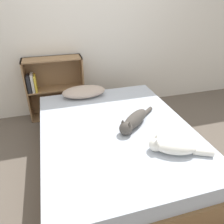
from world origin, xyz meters
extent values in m
plane|color=brown|center=(0.00, 0.00, 0.00)|extent=(8.00, 8.00, 0.00)
cube|color=silver|center=(0.00, 1.44, 1.25)|extent=(8.00, 0.06, 2.50)
cube|color=brown|center=(0.00, 0.00, 0.15)|extent=(1.56, 2.01, 0.31)
cube|color=#B2BCCC|center=(0.00, 0.00, 0.39)|extent=(1.51, 1.95, 0.17)
ellipsoid|color=#B29E8E|center=(-0.19, 0.83, 0.55)|extent=(0.57, 0.30, 0.14)
ellipsoid|color=white|center=(0.37, -0.51, 0.54)|extent=(0.41, 0.32, 0.12)
sphere|color=white|center=(0.22, -0.45, 0.54)|extent=(0.12, 0.12, 0.12)
cone|color=white|center=(0.21, -0.48, 0.60)|extent=(0.04, 0.04, 0.03)
cone|color=white|center=(0.24, -0.42, 0.60)|extent=(0.04, 0.04, 0.03)
cylinder|color=white|center=(0.59, -0.62, 0.51)|extent=(0.18, 0.13, 0.06)
ellipsoid|color=#47423D|center=(0.20, -0.02, 0.55)|extent=(0.42, 0.38, 0.14)
sphere|color=#47423D|center=(0.06, -0.14, 0.54)|extent=(0.13, 0.13, 0.13)
cone|color=#47423D|center=(0.08, -0.17, 0.61)|extent=(0.04, 0.04, 0.03)
cone|color=#47423D|center=(0.03, -0.11, 0.61)|extent=(0.04, 0.04, 0.03)
cylinder|color=#47423D|center=(0.42, 0.17, 0.50)|extent=(0.18, 0.16, 0.05)
cube|color=#8E6B47|center=(-0.93, 1.27, 0.45)|extent=(0.02, 0.26, 0.90)
cube|color=#8E6B47|center=(-0.14, 1.27, 0.45)|extent=(0.02, 0.26, 0.90)
cube|color=#8E6B47|center=(-0.53, 1.27, 0.01)|extent=(0.81, 0.26, 0.02)
cube|color=#8E6B47|center=(-0.53, 1.27, 0.89)|extent=(0.81, 0.26, 0.02)
cube|color=#8E6B47|center=(-0.53, 1.27, 0.45)|extent=(0.77, 0.26, 0.02)
cube|color=#8E6B47|center=(-0.53, 1.39, 0.45)|extent=(0.81, 0.02, 0.90)
cube|color=#232328|center=(-0.88, 1.23, 0.58)|extent=(0.04, 0.16, 0.24)
cube|color=beige|center=(-0.83, 1.23, 0.59)|extent=(0.03, 0.16, 0.26)
cube|color=gold|center=(-0.80, 1.23, 0.58)|extent=(0.03, 0.16, 0.23)
camera|label=1|loc=(-0.57, -1.80, 1.73)|focal=35.00mm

